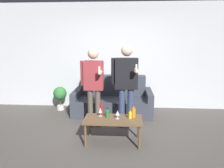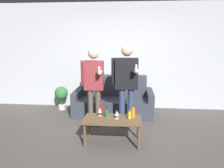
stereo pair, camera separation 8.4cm
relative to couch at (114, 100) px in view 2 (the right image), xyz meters
The scene contains 13 objects.
ground_plane 1.63m from the couch, 87.23° to the right, with size 16.00×16.00×0.00m, color #514C47.
wall_back 1.15m from the couch, 81.19° to the left, with size 8.00×0.06×2.70m.
couch is the anchor object (origin of this frame).
coffee_table 1.60m from the couch, 86.09° to the right, with size 1.01×0.53×0.44m.
bottle_orange 1.42m from the couch, 94.63° to the right, with size 0.06×0.06×0.26m.
bottle_green 1.62m from the couch, 75.45° to the right, with size 0.06×0.06×0.17m.
bottle_dark 1.54m from the couch, 89.91° to the right, with size 0.06×0.06×0.17m.
bottle_yellow 1.57m from the couch, 72.60° to the right, with size 0.07×0.07×0.22m.
wine_glass_near 1.51m from the couch, 94.93° to the right, with size 0.07×0.07×0.16m.
wine_glass_far 1.61m from the couch, 83.31° to the right, with size 0.07×0.07×0.15m.
person_standing_left 1.15m from the couch, 110.76° to the right, with size 0.46×0.42×1.63m.
person_standing_right 1.16m from the couch, 69.74° to the right, with size 0.53×0.44×1.69m.
potted_plant 1.38m from the couch, behind, with size 0.34×0.34×0.60m.
Camera 2 is at (0.35, -3.57, 1.81)m, focal length 35.00 mm.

